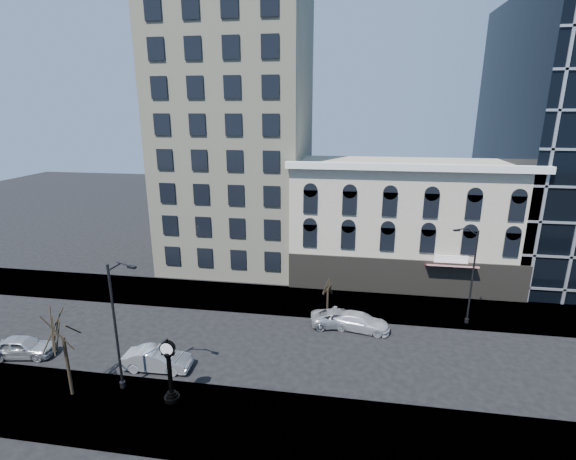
% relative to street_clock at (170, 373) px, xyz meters
% --- Properties ---
extents(ground, '(160.00, 160.00, 0.00)m').
position_rel_street_clock_xyz_m(ground, '(3.41, 6.79, -2.00)').
color(ground, black).
rests_on(ground, ground).
extents(sidewalk_far, '(160.00, 6.00, 0.12)m').
position_rel_street_clock_xyz_m(sidewalk_far, '(3.41, 14.79, -1.94)').
color(sidewalk_far, gray).
rests_on(sidewalk_far, ground).
extents(sidewalk_near, '(160.00, 6.00, 0.12)m').
position_rel_street_clock_xyz_m(sidewalk_near, '(3.41, -1.21, -1.94)').
color(sidewalk_near, gray).
rests_on(sidewalk_near, ground).
extents(cream_tower, '(15.90, 15.40, 42.50)m').
position_rel_street_clock_xyz_m(cream_tower, '(-2.70, 25.67, 17.32)').
color(cream_tower, beige).
rests_on(cream_tower, ground).
extents(victorian_row, '(22.60, 11.19, 12.50)m').
position_rel_street_clock_xyz_m(victorian_row, '(15.41, 22.68, 4.00)').
color(victorian_row, '#BAB099').
rests_on(victorian_row, ground).
extents(street_clock, '(0.94, 0.94, 4.16)m').
position_rel_street_clock_xyz_m(street_clock, '(0.00, 0.00, 0.00)').
color(street_clock, black).
rests_on(street_clock, sidewalk_near).
extents(street_lamp_near, '(2.22, 0.86, 8.79)m').
position_rel_street_clock_xyz_m(street_lamp_near, '(-2.97, 0.47, 4.75)').
color(street_lamp_near, black).
rests_on(street_lamp_near, sidewalk_near).
extents(street_lamp_far, '(2.08, 0.97, 8.38)m').
position_rel_street_clock_xyz_m(street_lamp_far, '(19.44, 12.57, 4.45)').
color(street_lamp_far, black).
rests_on(street_lamp_far, sidewalk_far).
extents(bare_tree_near, '(3.68, 3.68, 6.31)m').
position_rel_street_clock_xyz_m(bare_tree_near, '(-6.33, -0.44, 2.89)').
color(bare_tree_near, black).
rests_on(bare_tree_near, sidewalk_near).
extents(bare_tree_far, '(1.81, 1.81, 3.11)m').
position_rel_street_clock_xyz_m(bare_tree_far, '(8.51, 13.43, 0.46)').
color(bare_tree_far, black).
rests_on(bare_tree_far, sidewalk_far).
extents(car_near_a, '(4.68, 2.48, 1.52)m').
position_rel_street_clock_xyz_m(car_near_a, '(-12.55, 2.92, -1.24)').
color(car_near_a, '#A5A8AD').
rests_on(car_near_a, ground).
extents(car_near_b, '(4.63, 1.78, 1.50)m').
position_rel_street_clock_xyz_m(car_near_b, '(-2.35, 2.98, -1.25)').
color(car_near_b, '#A5A8AD').
rests_on(car_near_b, ground).
extents(car_far_a, '(5.01, 2.89, 1.31)m').
position_rel_street_clock_xyz_m(car_far_a, '(9.68, 10.92, -1.34)').
color(car_far_a, '#A5A8AD').
rests_on(car_far_a, ground).
extents(car_far_b, '(5.02, 2.73, 1.38)m').
position_rel_street_clock_xyz_m(car_far_b, '(11.31, 10.51, -1.31)').
color(car_far_b, silver).
rests_on(car_far_b, ground).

